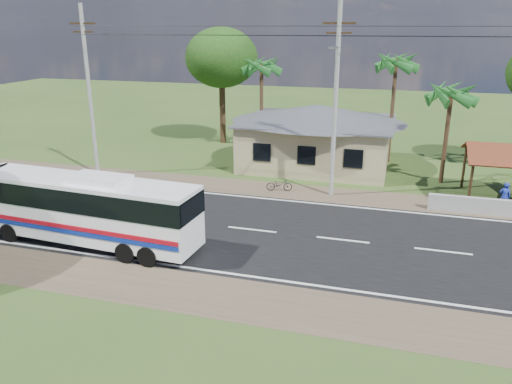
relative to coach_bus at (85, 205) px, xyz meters
The scene contains 12 objects.
ground 8.02m from the coach_bus, 28.41° to the left, with size 120.00×120.00×0.00m, color #2C491A.
road 8.01m from the coach_bus, 28.41° to the left, with size 120.00×16.00×0.03m.
house 18.46m from the coach_bus, 64.85° to the left, with size 12.40×10.00×5.00m.
concrete_barrier 21.06m from the coach_bus, 26.27° to the left, with size 7.00×0.30×0.90m, color #9E9E99.
utility_poles 14.45m from the coach_bus, 46.97° to the left, with size 32.80×2.22×11.00m.
palm_near 22.30m from the coach_bus, 41.98° to the left, with size 2.80×2.80×6.70m.
palm_mid 23.68m from the coach_bus, 56.23° to the left, with size 2.80×2.80×8.20m.
palm_far 20.46m from the coach_bus, 81.80° to the left, with size 2.80×2.80×7.70m.
tree_behind_house 22.34m from the coach_bus, 93.06° to the left, with size 6.00×6.00×9.61m.
coach_bus is the anchor object (origin of this frame).
motorcycle 12.19m from the coach_bus, 56.54° to the left, with size 0.55×1.59×0.83m, color black.
person 21.83m from the coach_bus, 27.72° to the left, with size 0.60×0.39×1.63m, color #1B2E98.
Camera 1 is at (6.59, -22.01, 9.72)m, focal length 35.00 mm.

